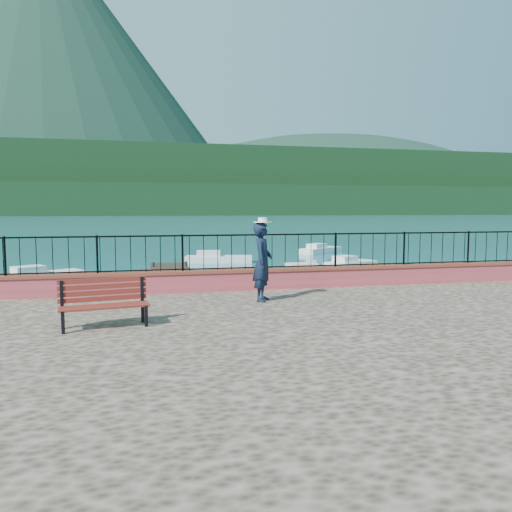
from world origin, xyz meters
name	(u,v)px	position (x,y,z in m)	size (l,w,h in m)	color
ground	(317,371)	(0.00, 0.00, 0.00)	(2000.00, 2000.00, 0.00)	#19596B
parapet	(272,278)	(0.00, 3.70, 1.49)	(28.00, 0.46, 0.58)	#B9434D
railing	(272,251)	(0.00, 3.70, 2.25)	(27.00, 0.05, 0.95)	black
dock	(178,285)	(-2.00, 12.00, 0.15)	(2.00, 16.00, 0.30)	#2D231C
far_forest	(144,200)	(0.00, 300.00, 9.00)	(900.00, 60.00, 18.00)	black
foothills	(143,184)	(0.00, 360.00, 22.00)	(900.00, 120.00, 44.00)	black
volcano	(42,65)	(-120.00, 700.00, 190.00)	(560.00, 560.00, 380.00)	#142D23
companion_hill	(327,212)	(220.00, 560.00, 0.00)	(448.00, 384.00, 180.00)	#142D23
park_bench	(104,313)	(-4.31, -0.07, 1.48)	(1.70, 0.79, 0.91)	black
person	(263,262)	(-0.72, 1.92, 2.16)	(0.70, 0.46, 1.92)	black
hat	(263,220)	(-0.72, 1.92, 3.18)	(0.44, 0.44, 0.12)	white
boat_0	(164,296)	(-2.81, 7.75, 0.40)	(3.34, 1.30, 0.80)	silver
boat_1	(313,270)	(4.81, 13.66, 0.40)	(4.08, 1.30, 0.80)	silver
boat_2	(351,262)	(8.37, 17.07, 0.40)	(3.29, 1.30, 0.80)	silver
boat_3	(41,273)	(-8.23, 15.67, 0.40)	(3.86, 1.30, 0.80)	silver
boat_4	(219,256)	(1.41, 22.20, 0.40)	(4.30, 1.30, 0.80)	silver
boat_5	(321,248)	(10.44, 27.40, 0.40)	(4.13, 1.30, 0.80)	silver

